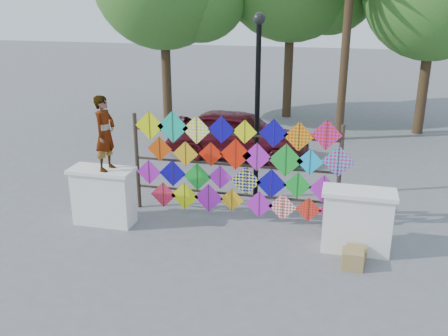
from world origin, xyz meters
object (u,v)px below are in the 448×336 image
at_px(lamppost, 258,91).
at_px(kite_rack, 237,167).
at_px(vendor_woman, 105,133).
at_px(sedan, 238,134).

bearing_deg(lamppost, kite_rack, -98.97).
bearing_deg(vendor_woman, kite_rack, -64.02).
height_order(vendor_woman, sedan, vendor_woman).
relative_size(vendor_woman, lamppost, 0.36).
bearing_deg(kite_rack, vendor_woman, -160.62).
height_order(kite_rack, vendor_woman, vendor_woman).
bearing_deg(vendor_woman, lamppost, -45.65).
xyz_separation_m(kite_rack, lamppost, (0.20, 1.27, 1.46)).
bearing_deg(vendor_woman, sedan, -11.21).
height_order(kite_rack, sedan, kite_rack).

